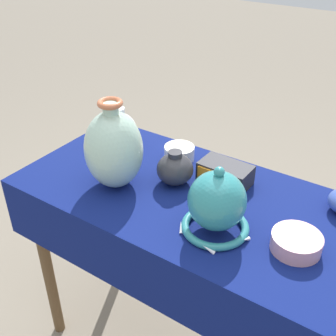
{
  "coord_description": "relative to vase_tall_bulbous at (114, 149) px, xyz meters",
  "views": [
    {
      "loc": [
        0.52,
        -0.94,
        1.58
      ],
      "look_at": [
        -0.07,
        -0.06,
        0.91
      ],
      "focal_mm": 45.0,
      "sensor_mm": 36.0,
      "label": 1
    }
  ],
  "objects": [
    {
      "name": "display_table",
      "position": [
        0.26,
        0.07,
        -0.23
      ],
      "size": [
        1.19,
        0.57,
        0.79
      ],
      "color": "brown",
      "rests_on": "ground_plane"
    },
    {
      "name": "pot_squat_rose",
      "position": [
        0.6,
        0.03,
        -0.11
      ],
      "size": [
        0.13,
        0.13,
        0.05
      ],
      "primitive_type": "cylinder",
      "color": "#D19399",
      "rests_on": "display_table"
    },
    {
      "name": "mosaic_tile_box",
      "position": [
        0.29,
        0.21,
        -0.1
      ],
      "size": [
        0.17,
        0.11,
        0.07
      ],
      "rotation": [
        0.0,
        0.0,
        -0.03
      ],
      "color": "#232328",
      "rests_on": "display_table"
    },
    {
      "name": "vase_dome_bell",
      "position": [
        0.38,
        -0.02,
        -0.04
      ],
      "size": [
        0.2,
        0.21,
        0.21
      ],
      "color": "teal",
      "rests_on": "display_table"
    },
    {
      "name": "pot_squat_ivory",
      "position": [
        0.09,
        0.25,
        -0.11
      ],
      "size": [
        0.11,
        0.11,
        0.05
      ],
      "primitive_type": "cylinder",
      "color": "white",
      "rests_on": "display_table"
    },
    {
      "name": "vase_tall_bulbous",
      "position": [
        0.0,
        0.0,
        0.0
      ],
      "size": [
        0.19,
        0.19,
        0.3
      ],
      "color": "#A8CCB7",
      "rests_on": "display_table"
    },
    {
      "name": "jar_round_porcelain",
      "position": [
        -0.14,
        0.19,
        -0.06
      ],
      "size": [
        0.14,
        0.14,
        0.17
      ],
      "color": "white",
      "rests_on": "display_table"
    },
    {
      "name": "jar_round_charcoal",
      "position": [
        0.16,
        0.11,
        -0.08
      ],
      "size": [
        0.12,
        0.12,
        0.12
      ],
      "color": "#2D2D33",
      "rests_on": "display_table"
    }
  ]
}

